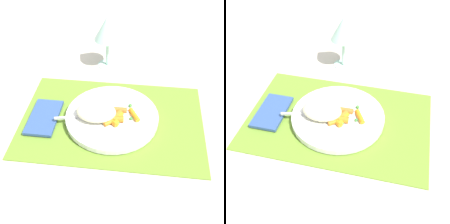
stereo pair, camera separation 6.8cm
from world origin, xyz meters
TOP-DOWN VIEW (x-y plane):
  - ground_plane at (0.00, 0.00)m, footprint 2.40×2.40m
  - placemat at (0.00, 0.00)m, footprint 0.48×0.32m
  - plate at (0.00, 0.00)m, footprint 0.24×0.24m
  - rice_mound at (-0.04, -0.01)m, footprint 0.10×0.07m
  - carrot_portion at (0.02, -0.01)m, footprint 0.09×0.07m
  - pea_scatter at (0.03, -0.00)m, footprint 0.07×0.08m
  - fork at (-0.03, -0.01)m, footprint 0.19×0.05m
  - wine_glass at (-0.05, 0.26)m, footprint 0.08×0.08m
  - napkin at (-0.18, -0.02)m, footprint 0.07×0.13m

SIDE VIEW (x-z plane):
  - ground_plane at x=0.00m, z-range 0.00..0.00m
  - placemat at x=0.00m, z-range 0.00..0.01m
  - napkin at x=-0.18m, z-range 0.01..0.01m
  - plate at x=0.00m, z-range 0.01..0.02m
  - fork at x=-0.03m, z-range 0.02..0.03m
  - pea_scatter at x=0.03m, z-range 0.02..0.03m
  - carrot_portion at x=0.02m, z-range 0.02..0.04m
  - rice_mound at x=-0.04m, z-range 0.02..0.06m
  - wine_glass at x=-0.05m, z-range 0.04..0.21m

